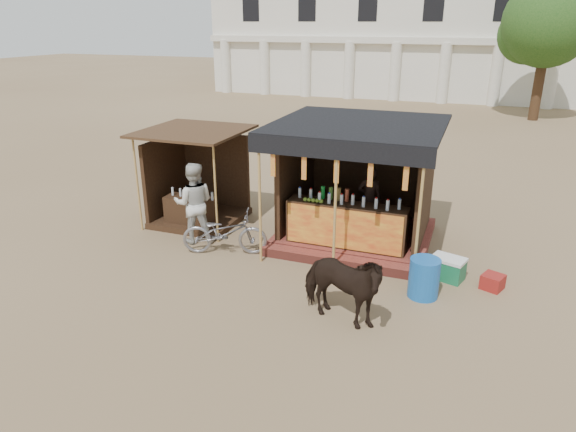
{
  "coord_description": "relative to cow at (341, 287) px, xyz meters",
  "views": [
    {
      "loc": [
        3.43,
        -7.56,
        4.82
      ],
      "look_at": [
        0.0,
        1.6,
        1.1
      ],
      "focal_mm": 32.0,
      "sensor_mm": 36.0,
      "label": 1
    }
  ],
  "objects": [
    {
      "name": "background_building",
      "position": [
        -3.61,
        30.12,
        3.3
      ],
      "size": [
        26.0,
        7.45,
        8.18
      ],
      "color": "silver",
      "rests_on": "ground"
    },
    {
      "name": "cow",
      "position": [
        0.0,
        0.0,
        0.0
      ],
      "size": [
        1.76,
        1.13,
        1.37
      ],
      "primitive_type": "imported",
      "rotation": [
        0.0,
        0.0,
        1.31
      ],
      "color": "black",
      "rests_on": "ground"
    },
    {
      "name": "ground",
      "position": [
        -1.61,
        0.18,
        -0.68
      ],
      "size": [
        120.0,
        120.0,
        0.0
      ],
      "primitive_type": "plane",
      "color": "#846B4C",
      "rests_on": "ground"
    },
    {
      "name": "tree",
      "position": [
        4.2,
        22.32,
        3.95
      ],
      "size": [
        4.5,
        4.4,
        7.0
      ],
      "color": "#382314",
      "rests_on": "ground"
    },
    {
      "name": "blue_barrel",
      "position": [
        1.22,
        1.41,
        -0.31
      ],
      "size": [
        0.72,
        0.72,
        0.76
      ],
      "primitive_type": "cylinder",
      "rotation": [
        0.0,
        0.0,
        -0.34
      ],
      "color": "#1659AA",
      "rests_on": "ground"
    },
    {
      "name": "red_crate",
      "position": [
        2.44,
        2.18,
        -0.54
      ],
      "size": [
        0.49,
        0.49,
        0.29
      ],
      "primitive_type": "cube",
      "rotation": [
        0.0,
        0.0,
        -0.39
      ],
      "color": "maroon",
      "rests_on": "ground"
    },
    {
      "name": "cooler",
      "position": [
        1.59,
        2.3,
        -0.45
      ],
      "size": [
        0.74,
        0.61,
        0.46
      ],
      "color": "#17693F",
      "rests_on": "ground"
    },
    {
      "name": "motorbike",
      "position": [
        -3.11,
        1.84,
        -0.19
      ],
      "size": [
        1.97,
        1.21,
        0.98
      ],
      "primitive_type": "imported",
      "rotation": [
        0.0,
        0.0,
        1.89
      ],
      "color": "gray",
      "rests_on": "ground"
    },
    {
      "name": "secondary_stall",
      "position": [
        -4.77,
        3.41,
        0.17
      ],
      "size": [
        2.4,
        2.4,
        2.38
      ],
      "color": "#352213",
      "rests_on": "ground"
    },
    {
      "name": "bystander",
      "position": [
        -4.04,
        2.18,
        0.26
      ],
      "size": [
        1.13,
        1.02,
        1.89
      ],
      "primitive_type": "imported",
      "rotation": [
        0.0,
        0.0,
        3.56
      ],
      "color": "beige",
      "rests_on": "ground"
    },
    {
      "name": "main_stall",
      "position": [
        -0.6,
        3.53,
        0.34
      ],
      "size": [
        3.6,
        3.61,
        2.78
      ],
      "color": "brown",
      "rests_on": "ground"
    }
  ]
}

